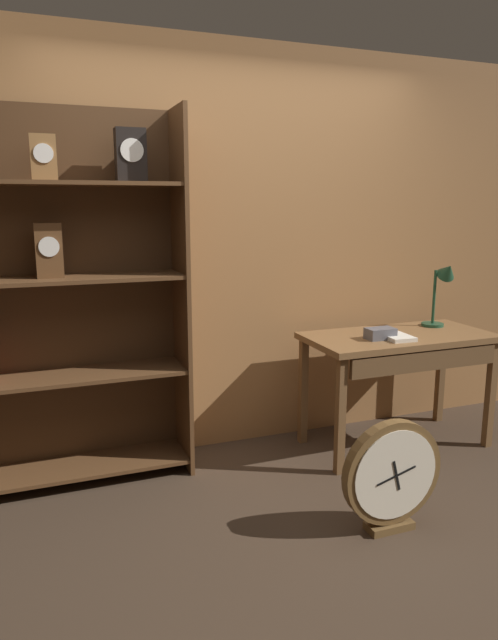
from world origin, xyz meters
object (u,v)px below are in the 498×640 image
Objects in this scene: workbench at (401,349)px; bookshelf at (44,299)px; desk_lamp at (443,285)px; open_repair_manual at (397,337)px; toolbox_small at (380,333)px; round_clock_large at (392,475)px.

bookshelf is at bearing 172.53° from workbench.
workbench is (2.17, -0.28, -0.42)m from bookshelf.
desk_lamp is 0.62m from open_repair_manual.
open_repair_manual is (0.10, -0.04, -0.02)m from toolbox_small.
workbench is 1.13m from round_clock_large.
workbench is 6.83× the size of toolbox_small.
round_clock_large is at bearing -126.53° from workbench.
desk_lamp is at bearing 15.71° from toolbox_small.
toolbox_small is 0.82× the size of open_repair_manual.
bookshelf is 9.74× the size of open_repair_manual.
desk_lamp reaches higher than workbench.
bookshelf reaches higher than open_repair_manual.
bookshelf is 2.13m from open_repair_manual.
open_repair_manual is at bearing -21.09° from toolbox_small.
toolbox_small is at bearing 61.50° from round_clock_large.
desk_lamp is 1.63m from round_clock_large.
bookshelf is at bearing 172.87° from open_repair_manual.
toolbox_small is at bearing -167.12° from workbench.
toolbox_small reaches higher than round_clock_large.
workbench is 2.63× the size of desk_lamp.
workbench is at bearing 12.88° from toolbox_small.
bookshelf is 11.85× the size of toolbox_small.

